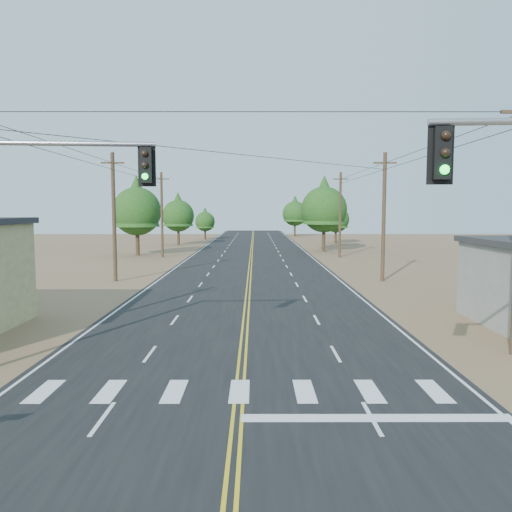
{
  "coord_description": "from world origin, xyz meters",
  "views": [
    {
      "loc": [
        0.48,
        -6.87,
        5.56
      ],
      "look_at": [
        0.52,
        15.56,
        3.5
      ],
      "focal_mm": 35.0,
      "sensor_mm": 36.0,
      "label": 1
    }
  ],
  "objects": [
    {
      "name": "road",
      "position": [
        0.0,
        30.0,
        0.01
      ],
      "size": [
        15.0,
        200.0,
        0.02
      ],
      "primitive_type": "cube",
      "color": "black",
      "rests_on": "ground"
    },
    {
      "name": "utility_pole_left_mid",
      "position": [
        -10.5,
        32.0,
        5.12
      ],
      "size": [
        1.8,
        0.3,
        10.0
      ],
      "color": "#4C3826",
      "rests_on": "ground"
    },
    {
      "name": "utility_pole_left_far",
      "position": [
        -10.5,
        52.0,
        5.12
      ],
      "size": [
        1.8,
        0.3,
        10.0
      ],
      "color": "#4C3826",
      "rests_on": "ground"
    },
    {
      "name": "utility_pole_right_mid",
      "position": [
        10.5,
        32.0,
        5.12
      ],
      "size": [
        1.8,
        0.3,
        10.0
      ],
      "color": "#4C3826",
      "rests_on": "ground"
    },
    {
      "name": "utility_pole_right_far",
      "position": [
        10.5,
        52.0,
        5.12
      ],
      "size": [
        1.8,
        0.3,
        10.0
      ],
      "color": "#4C3826",
      "rests_on": "ground"
    },
    {
      "name": "signal_mast_left",
      "position": [
        -7.27,
        10.14,
        5.4
      ],
      "size": [
        6.23,
        0.81,
        8.03
      ],
      "rotation": [
        0.0,
        0.0,
        0.09
      ],
      "color": "gray",
      "rests_on": "ground"
    },
    {
      "name": "tree_left_near",
      "position": [
        -13.99,
        54.33,
        6.03
      ],
      "size": [
        5.91,
        5.91,
        9.86
      ],
      "color": "#3F2D1E",
      "rests_on": "ground"
    },
    {
      "name": "tree_left_mid",
      "position": [
        -11.81,
        72.96,
        5.19
      ],
      "size": [
        5.09,
        5.09,
        8.48
      ],
      "color": "#3F2D1E",
      "rests_on": "ground"
    },
    {
      "name": "tree_left_far",
      "position": [
        -9.0,
        87.63,
        3.79
      ],
      "size": [
        3.72,
        3.72,
        6.19
      ],
      "color": "#3F2D1E",
      "rests_on": "ground"
    },
    {
      "name": "tree_right_near",
      "position": [
        9.75,
        60.38,
        6.28
      ],
      "size": [
        6.16,
        6.16,
        10.27
      ],
      "color": "#3F2D1E",
      "rests_on": "ground"
    },
    {
      "name": "tree_right_mid",
      "position": [
        13.99,
        76.58,
        4.5
      ],
      "size": [
        4.42,
        4.42,
        7.37
      ],
      "color": "#3F2D1E",
      "rests_on": "ground"
    },
    {
      "name": "tree_right_far",
      "position": [
        9.0,
        100.06,
        5.38
      ],
      "size": [
        5.27,
        5.27,
        8.79
      ],
      "color": "#3F2D1E",
      "rests_on": "ground"
    }
  ]
}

